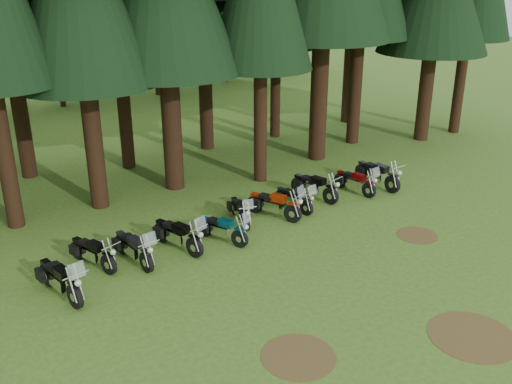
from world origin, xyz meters
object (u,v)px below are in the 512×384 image
Objects in this scene: motorcycle_3 at (178,236)px; motorcycle_8 at (314,187)px; motorcycle_10 at (377,175)px; motorcycle_1 at (93,253)px; motorcycle_6 at (274,205)px; motorcycle_5 at (240,212)px; motorcycle_0 at (61,281)px; motorcycle_4 at (222,230)px; motorcycle_2 at (134,249)px; motorcycle_9 at (355,182)px; motorcycle_7 at (294,199)px.

motorcycle_8 is (6.44, 0.59, -0.01)m from motorcycle_3.
motorcycle_3 is 0.95× the size of motorcycle_10.
motorcycle_10 is at bearing -17.73° from motorcycle_1.
motorcycle_6 is 0.92× the size of motorcycle_10.
motorcycle_5 reaches higher than motorcycle_1.
motorcycle_6 is (1.24, -0.39, 0.07)m from motorcycle_5.
motorcycle_0 is 5.46m from motorcycle_4.
motorcycle_10 is (10.95, -0.02, 0.04)m from motorcycle_2.
motorcycle_6 reaches higher than motorcycle_9.
motorcycle_3 is 1.18× the size of motorcycle_5.
motorcycle_3 reaches higher than motorcycle_6.
motorcycle_6 is (8.05, 0.64, -0.01)m from motorcycle_0.
motorcycle_1 is 0.89× the size of motorcycle_3.
motorcycle_3 reaches higher than motorcycle_9.
motorcycle_0 is 8.08m from motorcycle_6.
motorcycle_0 is 0.96× the size of motorcycle_10.
motorcycle_8 is at bearing -8.52° from motorcycle_4.
motorcycle_5 is 3.63m from motorcycle_8.
motorcycle_8 is (4.99, 0.98, 0.03)m from motorcycle_4.
motorcycle_9 is 1.24m from motorcycle_10.
motorcycle_0 is at bearing 163.84° from motorcycle_6.
motorcycle_6 reaches higher than motorcycle_4.
motorcycle_10 reaches higher than motorcycle_1.
motorcycle_3 is 6.47m from motorcycle_8.
motorcycle_1 is at bearing 173.57° from motorcycle_7.
motorcycle_5 is at bearing 1.06° from motorcycle_0.
motorcycle_9 is (1.74, -0.52, -0.03)m from motorcycle_8.
motorcycle_4 is 0.91× the size of motorcycle_6.
motorcycle_8 is at bearing 11.15° from motorcycle_7.
motorcycle_2 reaches higher than motorcycle_8.
motorcycle_3 is 2.86m from motorcycle_5.
motorcycle_8 is 1.07× the size of motorcycle_9.
motorcycle_2 is at bearing 152.06° from motorcycle_4.
motorcycle_2 reaches higher than motorcycle_5.
motorcycle_6 is 1.13× the size of motorcycle_7.
motorcycle_5 is at bearing 169.26° from motorcycle_7.
motorcycle_2 is 3.01m from motorcycle_4.
motorcycle_5 is 5.39m from motorcycle_9.
motorcycle_6 is (2.60, 0.50, 0.04)m from motorcycle_4.
motorcycle_1 is 10.84m from motorcycle_9.
motorcycle_5 is (4.34, 0.46, -0.05)m from motorcycle_2.
motorcycle_3 is at bearing 178.68° from motorcycle_7.
motorcycle_5 is at bearing 172.28° from motorcycle_8.
motorcycle_8 is (1.34, 0.36, 0.06)m from motorcycle_7.
motorcycle_4 is 0.90× the size of motorcycle_8.
motorcycle_7 reaches higher than motorcycle_8.
motorcycle_9 is (9.71, 0.03, -0.02)m from motorcycle_2.
motorcycle_0 is 4.04m from motorcycle_3.
motorcycle_2 reaches higher than motorcycle_7.
motorcycle_5 is (6.82, 1.03, -0.08)m from motorcycle_0.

